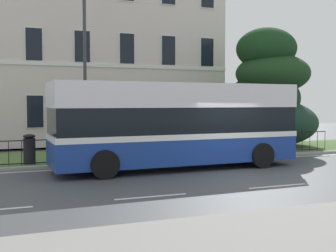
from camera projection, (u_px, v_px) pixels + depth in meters
ground_plane at (233, 173)px, 15.16m from camera, size 60.00×56.00×0.18m
georgian_townhouse at (88, 36)px, 27.92m from camera, size 15.16×10.68×13.42m
iron_verge_railing at (139, 148)px, 17.52m from camera, size 19.32×0.04×0.97m
evergreen_tree at (268, 97)px, 23.29m from camera, size 5.33×5.33×6.50m
single_decker_bus at (176, 124)px, 15.99m from camera, size 9.41×2.87×3.20m
street_lamp_post at (85, 56)px, 17.63m from camera, size 0.36×0.24×7.60m
litter_bin at (29, 149)px, 16.37m from camera, size 0.47×0.47×1.16m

